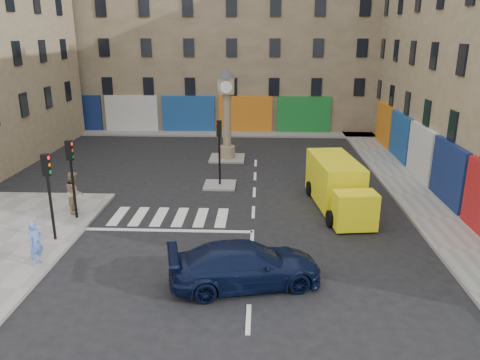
# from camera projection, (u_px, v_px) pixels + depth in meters

# --- Properties ---
(ground) EXTENTS (120.00, 120.00, 0.00)m
(ground) POSITION_uv_depth(u_px,v_px,m) (252.00, 248.00, 19.24)
(ground) COLOR black
(ground) RESTS_ON ground
(sidewalk_right) EXTENTS (2.60, 30.00, 0.15)m
(sidewalk_right) POSITION_uv_depth(u_px,v_px,m) (398.00, 177.00, 28.36)
(sidewalk_right) COLOR gray
(sidewalk_right) RESTS_ON ground
(sidewalk_far) EXTENTS (32.00, 2.40, 0.15)m
(sidewalk_far) POSITION_uv_depth(u_px,v_px,m) (211.00, 133.00, 40.51)
(sidewalk_far) COLOR gray
(sidewalk_far) RESTS_ON ground
(island_near) EXTENTS (1.80, 1.80, 0.12)m
(island_near) POSITION_uv_depth(u_px,v_px,m) (220.00, 185.00, 26.92)
(island_near) COLOR gray
(island_near) RESTS_ON ground
(island_far) EXTENTS (2.40, 2.40, 0.12)m
(island_far) POSITION_uv_depth(u_px,v_px,m) (227.00, 158.00, 32.63)
(island_far) COLOR gray
(island_far) RESTS_ON ground
(building_far) EXTENTS (32.00, 10.00, 17.00)m
(building_far) POSITION_uv_depth(u_px,v_px,m) (216.00, 31.00, 43.47)
(building_far) COLOR gray
(building_far) RESTS_ON ground
(traffic_light_left_near) EXTENTS (0.28, 0.22, 3.70)m
(traffic_light_left_near) POSITION_uv_depth(u_px,v_px,m) (48.00, 183.00, 18.98)
(traffic_light_left_near) COLOR black
(traffic_light_left_near) RESTS_ON sidewalk_left
(traffic_light_left_far) EXTENTS (0.28, 0.22, 3.70)m
(traffic_light_left_far) POSITION_uv_depth(u_px,v_px,m) (71.00, 167.00, 21.27)
(traffic_light_left_far) COLOR black
(traffic_light_left_far) RESTS_ON sidewalk_left
(traffic_light_island) EXTENTS (0.28, 0.22, 3.70)m
(traffic_light_island) POSITION_uv_depth(u_px,v_px,m) (219.00, 142.00, 26.15)
(traffic_light_island) COLOR black
(traffic_light_island) RESTS_ON island_near
(clock_pillar) EXTENTS (1.20, 1.20, 6.10)m
(clock_pillar) POSITION_uv_depth(u_px,v_px,m) (227.00, 108.00, 31.56)
(clock_pillar) COLOR tan
(clock_pillar) RESTS_ON island_far
(navy_sedan) EXTENTS (5.67, 3.32, 1.54)m
(navy_sedan) POSITION_uv_depth(u_px,v_px,m) (245.00, 265.00, 16.23)
(navy_sedan) COLOR black
(navy_sedan) RESTS_ON ground
(yellow_van) EXTENTS (2.79, 6.64, 2.35)m
(yellow_van) POSITION_uv_depth(u_px,v_px,m) (338.00, 185.00, 23.42)
(yellow_van) COLOR yellow
(yellow_van) RESTS_ON ground
(pedestrian_blue) EXTENTS (0.61, 0.73, 1.70)m
(pedestrian_blue) POSITION_uv_depth(u_px,v_px,m) (36.00, 243.00, 17.36)
(pedestrian_blue) COLOR #5A7DCD
(pedestrian_blue) RESTS_ON sidewalk_left
(pedestrian_tan) EXTENTS (1.02, 1.16, 2.01)m
(pedestrian_tan) POSITION_uv_depth(u_px,v_px,m) (75.00, 192.00, 22.44)
(pedestrian_tan) COLOR #A28163
(pedestrian_tan) RESTS_ON sidewalk_left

